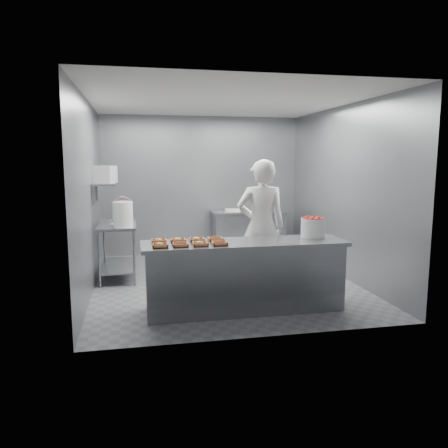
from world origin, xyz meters
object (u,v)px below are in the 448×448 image
Objects in this scene: prep_table at (118,242)px; back_counter at (248,232)px; service_counter at (244,276)px; tray_5 at (178,240)px; worker at (261,226)px; tray_4 at (159,241)px; strawberry_tub at (313,227)px; tray_0 at (160,245)px; glaze_bucket at (123,214)px; tray_2 at (200,244)px; tray_6 at (197,239)px; appliance at (104,174)px; tray_1 at (180,245)px; tray_3 at (220,243)px; tray_7 at (215,239)px.

prep_table and back_counter have the same top height.
service_counter is 0.97m from tray_5.
service_counter is 1.02m from worker.
strawberry_tub is at bearing 0.08° from tray_4.
glaze_bucket reaches higher than tray_0.
prep_table is 2.37m from tray_2.
tray_5 is at bearing 180.00° from tray_6.
tray_5 is 0.40× the size of glaze_bucket.
tray_0 is (-1.07, -0.14, 0.47)m from service_counter.
appliance is at bearing -158.90° from prep_table.
service_counter is 1.18m from tray_4.
tray_0 is at bearing -74.60° from prep_table.
glaze_bucket is at bearing 105.53° from tray_0.
appliance is at bearing 121.16° from tray_2.
glaze_bucket is (-1.54, 1.55, 0.65)m from service_counter.
tray_0 is 1.00× the size of tray_2.
prep_table is at bearing 107.73° from tray_4.
service_counter is 0.96m from tray_1.
tray_5 is (-0.00, 0.29, 0.00)m from tray_1.
tray_5 is 0.52× the size of appliance.
appliance is (-0.99, 2.03, 0.78)m from tray_1.
back_counter is at bearing 59.84° from tray_0.
strawberry_tub reaches higher than tray_3.
strawberry_tub reaches higher than tray_5.
tray_2 is at bearing -42.49° from appliance.
tray_7 is (0.72, 0.29, -0.00)m from tray_0.
tray_7 is at bearing -49.64° from glaze_bucket.
glaze_bucket is at bearing -145.17° from back_counter.
appliance is at bearing 148.21° from strawberry_tub.
tray_7 is 1.85m from glaze_bucket.
glaze_bucket reaches higher than tray_5.
service_counter is at bearing -29.65° from appliance.
service_counter is 0.60m from tray_3.
glaze_bucket is at bearing -34.09° from appliance.
tray_5 reaches higher than back_counter.
tray_4 is (-0.72, 0.29, 0.00)m from tray_3.
tray_4 is 0.72m from tray_7.
service_counter is at bearing -45.11° from glaze_bucket.
tray_0 is 1.00× the size of tray_3.
tray_2 reaches higher than tray_3.
tray_3 is at bearing -58.17° from prep_table.
tray_4 is at bearing 180.00° from tray_5.
tray_0 reaches higher than tray_7.
strawberry_tub is (1.33, 0.29, 0.12)m from tray_3.
tray_2 is at bearing 47.50° from worker.
tray_4 and tray_5 have the same top height.
tray_3 is at bearing -30.94° from tray_5.
glaze_bucket is at bearing 134.89° from service_counter.
glaze_bucket is (-1.19, 1.69, 0.19)m from tray_3.
tray_6 is at bearing 130.01° from tray_3.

